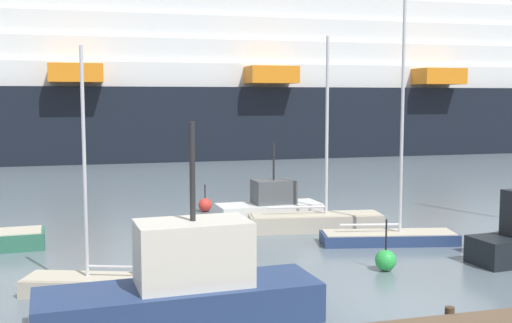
# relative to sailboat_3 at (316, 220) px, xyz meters

# --- Properties ---
(ground_plane) EXTENTS (600.00, 600.00, 0.00)m
(ground_plane) POSITION_rel_sailboat_3_xyz_m (-1.37, -11.05, -0.49)
(ground_plane) COLOR slate
(sailboat_3) EXTENTS (6.21, 2.40, 8.76)m
(sailboat_3) POSITION_rel_sailboat_3_xyz_m (0.00, 0.00, 0.00)
(sailboat_3) COLOR #BCB29E
(sailboat_3) RESTS_ON ground_plane
(sailboat_4) EXTENTS (4.83, 2.80, 7.60)m
(sailboat_4) POSITION_rel_sailboat_3_xyz_m (-9.77, -7.01, -0.11)
(sailboat_4) COLOR #BCB29E
(sailboat_4) RESTS_ON ground_plane
(sailboat_6) EXTENTS (5.79, 2.67, 10.55)m
(sailboat_6) POSITION_rel_sailboat_3_xyz_m (2.03, -3.23, -0.03)
(sailboat_6) COLOR navy
(sailboat_6) RESTS_ON ground_plane
(fishing_boat_0) EXTENTS (5.10, 2.01, 3.81)m
(fishing_boat_0) POSITION_rel_sailboat_3_xyz_m (-1.40, 2.56, 0.24)
(fishing_boat_0) COLOR white
(fishing_boat_0) RESTS_ON ground_plane
(fishing_boat_2) EXTENTS (7.64, 2.64, 5.43)m
(fishing_boat_2) POSITION_rel_sailboat_3_xyz_m (-7.63, -10.21, 0.51)
(fishing_boat_2) COLOR navy
(fishing_boat_2) RESTS_ON ground_plane
(channel_buoy_0) EXTENTS (0.72, 0.72, 1.45)m
(channel_buoy_0) POSITION_rel_sailboat_3_xyz_m (-3.95, 6.05, -0.13)
(channel_buoy_0) COLOR red
(channel_buoy_0) RESTS_ON ground_plane
(channel_buoy_2) EXTENTS (0.75, 0.75, 1.83)m
(channel_buoy_2) POSITION_rel_sailboat_3_xyz_m (-0.02, -6.92, -0.11)
(channel_buoy_2) COLOR green
(channel_buoy_2) RESTS_ON ground_plane
(cruise_ship) EXTENTS (127.52, 20.53, 24.85)m
(cruise_ship) POSITION_rel_sailboat_3_xyz_m (7.20, 40.53, 7.51)
(cruise_ship) COLOR black
(cruise_ship) RESTS_ON ground_plane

